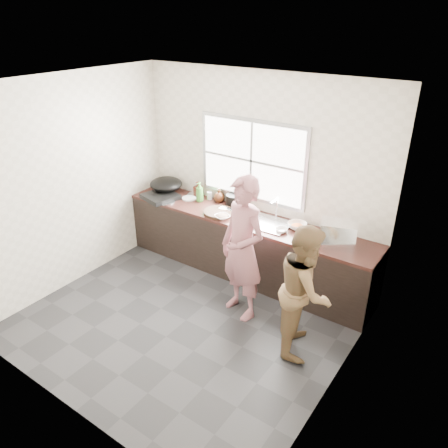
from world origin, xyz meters
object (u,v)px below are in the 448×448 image
Objects in this scene: burner at (160,197)px; dish_rack at (338,234)px; pot_lid_left at (166,201)px; cutting_board at (219,212)px; glass_jar at (210,196)px; bowl_held at (282,230)px; wok at (166,184)px; woman at (242,253)px; bottle_brown_short at (219,196)px; bottle_green at (200,192)px; bottle_brown_tall at (198,189)px; black_pot at (234,200)px; plate_food at (189,198)px; person_side at (305,290)px; pot_lid_right at (195,195)px; bowl_crabs at (297,226)px; bowl_mince at (222,217)px.

dish_rack reaches higher than burner.
pot_lid_left is at bearing 164.81° from dish_rack.
glass_jar is at bearing 140.50° from cutting_board.
wok reaches higher than bowl_held.
bottle_brown_short is (-1.04, 0.99, 0.13)m from woman.
bottle_green is 0.18m from glass_jar.
bottle_brown_tall is (-1.42, 0.99, 0.15)m from woman.
dish_rack is at bearing -9.36° from black_pot.
plate_food is 2.31m from dish_rack.
woman is at bearing -102.70° from bowl_held.
person_side is at bearing -48.10° from bowl_held.
bowl_held is 0.70m from dish_rack.
wok is (-0.59, -0.05, 0.01)m from bottle_green.
pot_lid_right is (0.33, 0.40, -0.03)m from burner.
bowl_held is 0.89× the size of bottle_brown_tall.
bottle_brown_tall is at bearing 180.00° from black_pot.
black_pot is 0.26m from bottle_brown_short.
cutting_board reaches higher than pot_lid_right.
bottle_brown_short is at bearing 39.25° from person_side.
glass_jar is at bearing 180.00° from bottle_brown_short.
bottle_green is 2.61× the size of glass_jar.
bottle_green is at bearing -36.30° from pot_lid_right.
woman is 2.04m from wok.
person_side is at bearing 9.33° from woman.
bottle_brown_short is at bearing 21.36° from plate_food.
burner reaches higher than cutting_board.
bowl_crabs is at bearing -4.41° from bottle_brown_tall.
glass_jar is 0.27m from pot_lid_right.
person_side is 2.61m from pot_lid_left.
bottle_brown_short is at bearing 152.76° from dish_rack.
bowl_mince is 1.03× the size of bowl_held.
black_pot is 0.83× the size of bottle_green.
plate_food is at bearing -103.96° from bottle_brown_tall.
bowl_held is 0.68× the size of pot_lid_left.
pot_lid_left is (-0.98, -0.01, -0.02)m from bowl_mince.
wok is at bearing -178.21° from bowl_crabs.
black_pot is (-1.63, 1.12, 0.21)m from person_side.
black_pot is at bearing 0.00° from bottle_brown_tall.
bowl_held is 0.39× the size of wok.
plate_food is at bearing 161.25° from bowl_mince.
bottle_brown_tall reaches higher than bottle_brown_short.
woman is 6.03× the size of pot_lid_left.
bowl_crabs reaches higher than pot_lid_right.
person_side is 6.13× the size of pot_lid_right.
cutting_board is 0.68m from plate_food.
wok reaches higher than plate_food.
pot_lid_right is (-2.33, 1.12, 0.14)m from person_side.
bottle_brown_tall is 0.22m from glass_jar.
person_side is 7.89× the size of bowl_held.
pot_lid_right is at bearing 180.00° from black_pot.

